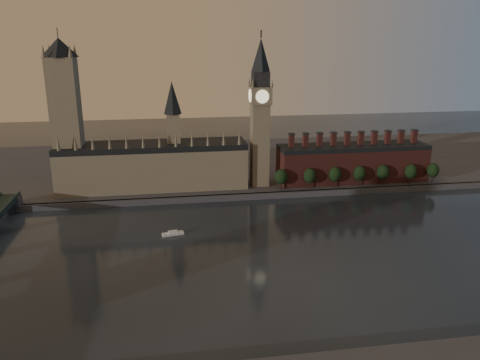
% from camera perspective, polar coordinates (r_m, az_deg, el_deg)
% --- Properties ---
extents(ground, '(900.00, 900.00, 0.00)m').
position_cam_1_polar(ground, '(238.66, 5.17, -9.30)').
color(ground, black).
rests_on(ground, ground).
extents(north_bank, '(900.00, 182.00, 4.00)m').
position_cam_1_polar(north_bank, '(402.80, -0.92, 1.94)').
color(north_bank, '#444449').
rests_on(north_bank, ground).
extents(palace_of_westminster, '(130.00, 30.30, 74.00)m').
position_cam_1_polar(palace_of_westminster, '(333.25, -10.43, 2.02)').
color(palace_of_westminster, '#776A54').
rests_on(palace_of_westminster, north_bank).
extents(victoria_tower, '(24.00, 24.00, 108.00)m').
position_cam_1_polar(victoria_tower, '(332.50, -20.47, 7.81)').
color(victoria_tower, '#776A54').
rests_on(victoria_tower, north_bank).
extents(big_ben, '(15.00, 15.00, 107.00)m').
position_cam_1_polar(big_ben, '(327.67, 2.47, 8.32)').
color(big_ben, '#776A54').
rests_on(big_ben, north_bank).
extents(chimney_block, '(110.00, 25.00, 37.00)m').
position_cam_1_polar(chimney_block, '(355.63, 13.53, 2.12)').
color(chimney_block, maroon).
rests_on(chimney_block, north_bank).
extents(embankment_tree_0, '(8.60, 8.60, 14.88)m').
position_cam_1_polar(embankment_tree_0, '(325.60, 5.04, 0.40)').
color(embankment_tree_0, black).
rests_on(embankment_tree_0, north_bank).
extents(embankment_tree_1, '(8.60, 8.60, 14.88)m').
position_cam_1_polar(embankment_tree_1, '(330.58, 8.50, 0.53)').
color(embankment_tree_1, black).
rests_on(embankment_tree_1, north_bank).
extents(embankment_tree_2, '(8.60, 8.60, 14.88)m').
position_cam_1_polar(embankment_tree_2, '(336.97, 11.49, 0.68)').
color(embankment_tree_2, black).
rests_on(embankment_tree_2, north_bank).
extents(embankment_tree_3, '(8.60, 8.60, 14.88)m').
position_cam_1_polar(embankment_tree_3, '(343.47, 14.37, 0.79)').
color(embankment_tree_3, black).
rests_on(embankment_tree_3, north_bank).
extents(embankment_tree_4, '(8.60, 8.60, 14.88)m').
position_cam_1_polar(embankment_tree_4, '(350.85, 17.02, 0.91)').
color(embankment_tree_4, black).
rests_on(embankment_tree_4, north_bank).
extents(embankment_tree_5, '(8.60, 8.60, 14.88)m').
position_cam_1_polar(embankment_tree_5, '(359.55, 20.10, 0.99)').
color(embankment_tree_5, black).
rests_on(embankment_tree_5, north_bank).
extents(embankment_tree_6, '(8.60, 8.60, 14.88)m').
position_cam_1_polar(embankment_tree_6, '(368.41, 22.46, 1.10)').
color(embankment_tree_6, black).
rests_on(embankment_tree_6, north_bank).
extents(river_boat, '(12.35, 5.75, 2.38)m').
position_cam_1_polar(river_boat, '(265.12, -8.18, -6.46)').
color(river_boat, silver).
rests_on(river_boat, ground).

